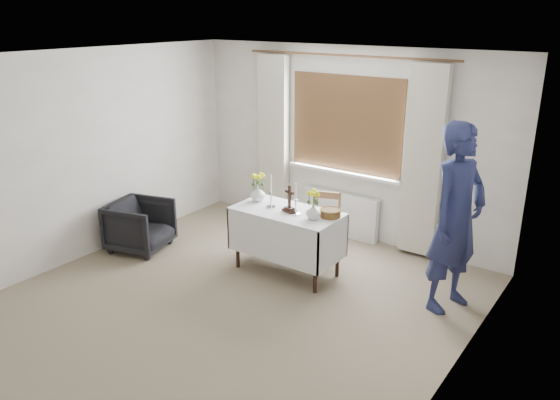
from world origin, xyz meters
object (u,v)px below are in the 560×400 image
Objects in this scene: altar_table at (287,242)px; wooden_cross at (289,199)px; armchair at (140,226)px; person at (456,219)px; flower_vase_right at (313,211)px; flower_vase_left at (258,193)px; wooden_chair at (324,225)px.

altar_table is 4.00× the size of wooden_cross.
person reaches higher than armchair.
altar_table is 0.60m from flower_vase_right.
person is (3.68, 0.89, 0.64)m from armchair.
altar_table is at bearing -9.09° from flower_vase_left.
flower_vase_right reaches higher than armchair.
flower_vase_right is (2.26, 0.50, 0.53)m from armchair.
wooden_chair is 2.33m from armchair.
armchair is (-1.88, -0.55, -0.06)m from altar_table.
wooden_chair is 4.27× the size of flower_vase_left.
armchair is 4.13× the size of flower_vase_right.
person reaches higher than altar_table.
wooden_chair is (0.11, 0.65, 0.01)m from altar_table.
flower_vase_right is at bearing -6.91° from altar_table.
flower_vase_left is 0.86m from flower_vase_right.
altar_table is 1.96m from armchair.
flower_vase_left is (-0.47, 0.08, 0.47)m from altar_table.
person is 11.31× the size of flower_vase_right.
armchair is 2.27× the size of wooden_cross.
armchair is 3.80× the size of flower_vase_left.
person is at bearing -91.88° from armchair.
altar_table is at bearing 173.09° from flower_vase_right.
person reaches higher than wooden_cross.
wooden_chair is 1.12× the size of armchair.
flower_vase_left reaches higher than wooden_chair.
altar_table is at bearing -89.12° from armchair.
wooden_cross reaches higher than flower_vase_right.
flower_vase_left is (-2.27, -0.26, -0.11)m from person.
flower_vase_right reaches higher than wooden_chair.
armchair is 2.38m from flower_vase_right.
wooden_cross reaches higher than armchair.
flower_vase_right is (-1.42, -0.38, -0.12)m from person.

